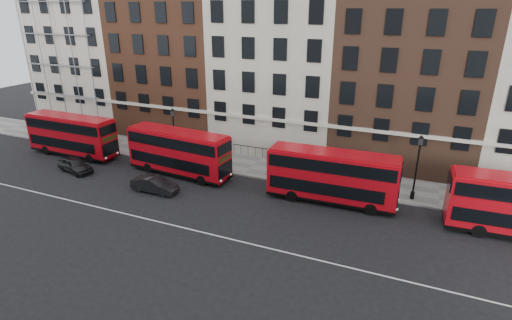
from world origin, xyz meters
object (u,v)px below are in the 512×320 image
at_px(car_rear, 75,165).
at_px(bus_a, 72,134).
at_px(bus_b, 178,151).
at_px(car_front, 155,184).
at_px(bus_c, 332,176).

bearing_deg(car_rear, bus_a, 59.58).
bearing_deg(bus_b, car_front, -82.67).
bearing_deg(car_front, bus_a, 72.28).
xyz_separation_m(bus_a, car_front, (13.08, -3.98, -1.59)).
relative_size(bus_b, bus_c, 1.01).
relative_size(car_rear, car_front, 0.98).
distance_m(bus_a, bus_b, 12.92).
distance_m(bus_b, car_front, 4.29).
bearing_deg(car_rear, bus_c, -69.46).
bearing_deg(bus_b, car_rear, -155.43).
height_order(bus_b, car_front, bus_b).
relative_size(bus_b, car_front, 2.51).
xyz_separation_m(car_rear, car_front, (9.50, -0.65, -0.01)).
xyz_separation_m(bus_a, bus_c, (26.95, -0.00, -0.00)).
height_order(bus_a, bus_c, bus_a).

